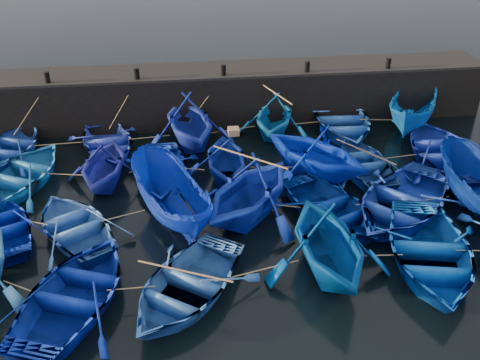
{
  "coord_description": "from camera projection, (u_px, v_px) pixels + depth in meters",
  "views": [
    {
      "loc": [
        -2.14,
        -14.32,
        11.36
      ],
      "look_at": [
        0.0,
        3.2,
        0.7
      ],
      "focal_mm": 40.0,
      "sensor_mm": 36.0,
      "label": 1
    }
  ],
  "objects": [
    {
      "name": "loose_oars",
      "position": [
        277.0,
        158.0,
        20.08
      ],
      "size": [
        9.95,
        12.57,
        1.71
      ],
      "color": "#99724C",
      "rests_on": "ground"
    },
    {
      "name": "boat_23",
      "position": [
        328.0,
        241.0,
        16.47
      ],
      "size": [
        4.34,
        4.93,
        2.45
      ],
      "primitive_type": "imported",
      "rotation": [
        0.0,
        0.0,
        0.07
      ],
      "color": "#00408B",
      "rests_on": "ground"
    },
    {
      "name": "quay_top",
      "position": [
        222.0,
        70.0,
        25.86
      ],
      "size": [
        26.0,
        2.5,
        0.12
      ],
      "primitive_type": "cube",
      "color": "black",
      "rests_on": "quay_wall"
    },
    {
      "name": "boat_9",
      "position": [
        226.0,
        158.0,
        21.44
      ],
      "size": [
        3.49,
        4.02,
        2.08
      ],
      "primitive_type": "imported",
      "rotation": [
        0.0,
        0.0,
        3.12
      ],
      "color": "navy",
      "rests_on": "ground"
    },
    {
      "name": "boat_17",
      "position": [
        331.0,
        208.0,
        19.36
      ],
      "size": [
        5.0,
        5.71,
        0.99
      ],
      "primitive_type": "imported",
      "rotation": [
        0.0,
        0.0,
        0.4
      ],
      "color": "navy",
      "rests_on": "ground"
    },
    {
      "name": "boat_8",
      "position": [
        160.0,
        171.0,
        21.66
      ],
      "size": [
        3.29,
        4.59,
        0.95
      ],
      "primitive_type": "imported",
      "rotation": [
        0.0,
        0.0,
        0.0
      ],
      "color": "#09279B",
      "rests_on": "ground"
    },
    {
      "name": "boat_12",
      "position": [
        445.0,
        151.0,
        22.87
      ],
      "size": [
        4.21,
        5.77,
        1.17
      ],
      "primitive_type": "imported",
      "rotation": [
        0.0,
        0.0,
        3.11
      ],
      "color": "navy",
      "rests_on": "ground"
    },
    {
      "name": "boat_16",
      "position": [
        249.0,
        189.0,
        18.96
      ],
      "size": [
        6.33,
        6.4,
        2.55
      ],
      "primitive_type": "imported",
      "rotation": [
        0.0,
        0.0,
        -0.71
      ],
      "color": "#0F2CB4",
      "rests_on": "ground"
    },
    {
      "name": "boat_21",
      "position": [
        75.0,
        293.0,
        15.49
      ],
      "size": [
        5.29,
        6.11,
        1.06
      ],
      "primitive_type": "imported",
      "rotation": [
        0.0,
        0.0,
        2.77
      ],
      "color": "navy",
      "rests_on": "ground"
    },
    {
      "name": "boat_10",
      "position": [
        316.0,
        151.0,
        21.51
      ],
      "size": [
        6.15,
        6.2,
        2.47
      ],
      "primitive_type": "imported",
      "rotation": [
        0.0,
        0.0,
        3.87
      ],
      "color": "#0326D0",
      "rests_on": "ground"
    },
    {
      "name": "boat_7",
      "position": [
        104.0,
        163.0,
        21.07
      ],
      "size": [
        3.93,
        4.38,
        2.06
      ],
      "primitive_type": "imported",
      "rotation": [
        0.0,
        0.0,
        2.99
      ],
      "color": "navy",
      "rests_on": "ground"
    },
    {
      "name": "boat_1",
      "position": [
        107.0,
        142.0,
        23.85
      ],
      "size": [
        4.24,
        5.2,
        0.95
      ],
      "primitive_type": "imported",
      "rotation": [
        0.0,
        0.0,
        0.24
      ],
      "color": "#2436B2",
      "rests_on": "ground"
    },
    {
      "name": "boat_18",
      "position": [
        402.0,
        201.0,
        19.55
      ],
      "size": [
        6.96,
        6.95,
        1.19
      ],
      "primitive_type": "imported",
      "rotation": [
        0.0,
        0.0,
        -0.79
      ],
      "color": "navy",
      "rests_on": "ground"
    },
    {
      "name": "boat_19",
      "position": [
        474.0,
        186.0,
        19.78
      ],
      "size": [
        2.01,
        4.96,
        1.9
      ],
      "primitive_type": "imported",
      "rotation": [
        0.0,
        0.0,
        3.11
      ],
      "color": "navy",
      "rests_on": "ground"
    },
    {
      "name": "bollard_2",
      "position": [
        223.0,
        70.0,
        24.93
      ],
      "size": [
        0.24,
        0.24,
        0.5
      ],
      "primitive_type": "cylinder",
      "color": "black",
      "rests_on": "quay_top"
    },
    {
      "name": "boat_11",
      "position": [
        364.0,
        162.0,
        22.37
      ],
      "size": [
        3.39,
        4.54,
        0.9
      ],
      "primitive_type": "imported",
      "rotation": [
        0.0,
        0.0,
        3.21
      ],
      "color": "navy",
      "rests_on": "ground"
    },
    {
      "name": "boat_3",
      "position": [
        274.0,
        115.0,
        24.93
      ],
      "size": [
        4.59,
        4.94,
        2.14
      ],
      "primitive_type": "imported",
      "rotation": [
        0.0,
        0.0,
        -0.32
      ],
      "color": "#0E65B0",
      "rests_on": "ground"
    },
    {
      "name": "boat_15",
      "position": [
        169.0,
        198.0,
        18.97
      ],
      "size": [
        3.69,
        5.52,
        2.0
      ],
      "primitive_type": "imported",
      "rotation": [
        0.0,
        0.0,
        3.51
      ],
      "color": "#062496",
      "rests_on": "ground"
    },
    {
      "name": "boat_14",
      "position": [
        75.0,
        225.0,
        18.5
      ],
      "size": [
        4.9,
        5.35,
        0.91
      ],
      "primitive_type": "imported",
      "rotation": [
        0.0,
        0.0,
        3.67
      ],
      "color": "blue",
      "rests_on": "ground"
    },
    {
      "name": "boat_4",
      "position": [
        342.0,
        120.0,
        25.64
      ],
      "size": [
        4.15,
        5.62,
        1.13
      ],
      "primitive_type": "imported",
      "rotation": [
        0.0,
        0.0,
        -0.05
      ],
      "color": "#1D4DA0",
      "rests_on": "ground"
    },
    {
      "name": "bollard_1",
      "position": [
        137.0,
        74.0,
        24.52
      ],
      "size": [
        0.24,
        0.24,
        0.5
      ],
      "primitive_type": "cylinder",
      "color": "black",
      "rests_on": "quay_top"
    },
    {
      "name": "wooden_crate",
      "position": [
        234.0,
        131.0,
        20.86
      ],
      "size": [
        0.43,
        0.44,
        0.26
      ],
      "primitive_type": "cube",
      "color": "#966841",
      "rests_on": "boat_9"
    },
    {
      "name": "boat_6",
      "position": [
        18.0,
        175.0,
        21.26
      ],
      "size": [
        5.55,
        6.26,
        1.07
      ],
      "primitive_type": "imported",
      "rotation": [
        0.0,
        0.0,
        2.7
      ],
      "color": "#1962A1",
      "rests_on": "ground"
    },
    {
      "name": "boat_5",
      "position": [
        413.0,
        110.0,
        25.54
      ],
      "size": [
        4.45,
        5.49,
        2.03
      ],
      "primitive_type": "imported",
      "rotation": [
        0.0,
        0.0,
        -0.56
      ],
      "color": "#0851A0",
      "rests_on": "ground"
    },
    {
      "name": "boat_0",
      "position": [
        7.0,
        148.0,
        23.3
      ],
      "size": [
        4.81,
        5.69,
        1.01
      ],
      "primitive_type": "imported",
      "rotation": [
        0.0,
        0.0,
        2.83
      ],
      "color": "navy",
      "rests_on": "ground"
    },
    {
      "name": "quay_wall",
      "position": [
        222.0,
        95.0,
        26.54
      ],
      "size": [
        26.0,
        2.5,
        2.5
      ],
      "primitive_type": "cube",
      "color": "black",
      "rests_on": "ground"
    },
    {
      "name": "boat_22",
      "position": [
        186.0,
        285.0,
        15.84
      ],
      "size": [
        5.61,
        5.95,
        1.0
      ],
      "primitive_type": "imported",
      "rotation": [
        0.0,
        0.0,
        -0.61
      ],
      "color": "#275799",
      "rests_on": "ground"
    },
    {
      "name": "mooring_ropes",
      "position": [
        231.0,
        151.0,
        22.23
      ],
      "size": [
        18.71,
        11.85,
        2.1
      ],
      "color": "tan",
      "rests_on": "ground"
    },
    {
      "name": "ground",
      "position": [
        251.0,
        245.0,
        18.26
      ],
      "size": [
        120.0,
        120.0,
        0.0
      ],
      "primitive_type": "plane",
      "color": "black",
      "rests_on": "ground"
    },
    {
      "name": "bollard_4",
      "position": [
        388.0,
        63.0,
        25.76
      ],
      "size": [
        0.24,
        0.24,
        0.5
      ],
      "primitive_type": "cylinder",
      "color": "black",
      "rests_on": "quay_top"
    },
    {
      "name": "boat_2",
      "position": [
        189.0,
        120.0,
        24.01
      ],
      "size": [
        4.85,
        5.38,
        2.49
      ],
      "primitive_type": "imported",
      "rotation": [
        0.0,
        0.0,
        0.18
      ],
      "color": "#162997",
      "rests_on": "ground"
    },
    {
      "name": "bollard_0",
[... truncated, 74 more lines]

